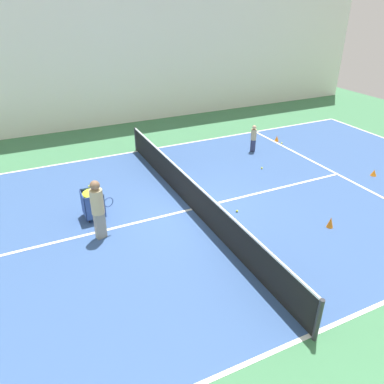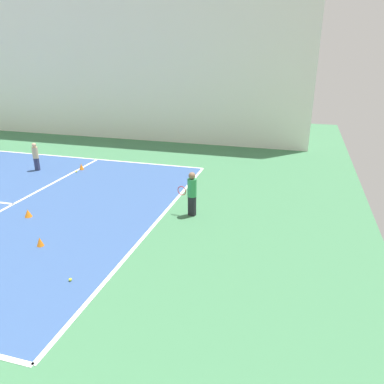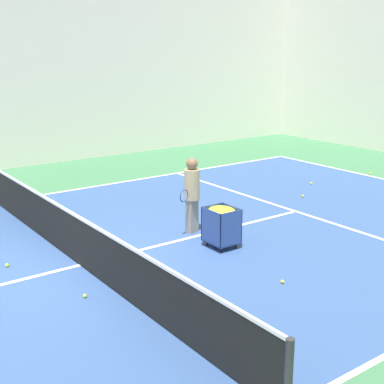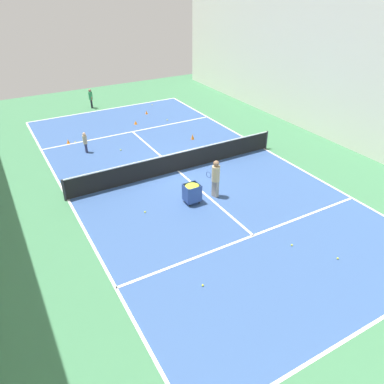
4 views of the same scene
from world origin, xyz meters
The scene contains 10 objects.
line_baseline_near centered at (0.00, -10.77, 0.01)m, with size 10.66×0.10×0.00m, color white.
line_service_near centered at (0.00, -5.92, 0.01)m, with size 10.66×0.10×0.00m, color white.
hall_enclosure_right centered at (9.42, 0.00, 4.44)m, with size 0.15×29.86×8.88m.
player_near_baseline centered at (0.77, -11.59, 0.76)m, with size 0.32×0.62×1.33m.
child_midcourt centered at (3.25, -4.38, 0.65)m, with size 0.23×0.23×1.13m.
training_cone_0 centered at (-0.66, -7.01, 0.12)m, with size 0.22×0.22×0.23m, color orange.
training_cone_1 centered at (3.82, -6.04, 0.13)m, with size 0.19×0.19×0.25m, color orange.
training_cone_3 centered at (-2.05, -8.46, 0.12)m, with size 0.18×0.18×0.23m, color orange.
tennis_ball_2 centered at (3.44, -6.04, 0.04)m, with size 0.07×0.07×0.07m, color yellow.
tennis_ball_10 centered at (-3.18, -10.04, 0.04)m, with size 0.07×0.07×0.07m, color yellow.
Camera 2 is at (-8.95, -14.38, 4.63)m, focal length 35.00 mm.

